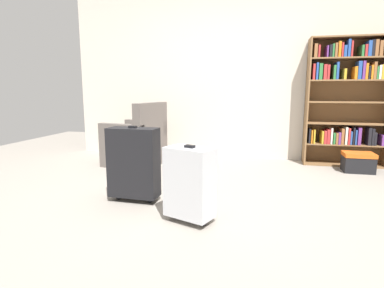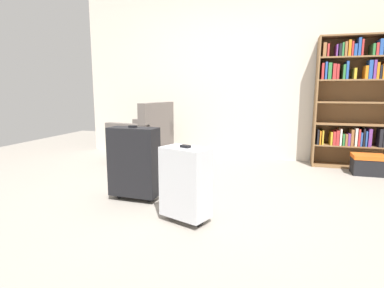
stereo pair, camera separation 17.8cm
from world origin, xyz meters
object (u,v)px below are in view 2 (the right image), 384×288
Objects in this scene: suitcase_silver at (186,182)px; suitcase_black at (134,162)px; armchair at (143,143)px; storage_box at (368,164)px; bookshelf at (359,96)px; mug at (176,165)px.

suitcase_black reaches higher than suitcase_silver.
armchair is 2.36× the size of storage_box.
bookshelf is at bearing 41.65° from suitcase_black.
storage_box is (0.09, -0.40, -0.86)m from bookshelf.
suitcase_silver reaches higher than mug.
suitcase_silver is at bearing -56.22° from armchair.
armchair is (-2.92, -0.66, -0.68)m from bookshelf.
suitcase_black is (-2.35, -2.09, -0.61)m from bookshelf.
bookshelf reaches higher than suitcase_black.
mug is at bearing -171.20° from storage_box.
armchair reaches higher than suitcase_black.
mug is at bearing -13.24° from armchair.
mug is (0.54, -0.13, -0.27)m from armchair.
armchair reaches higher than storage_box.
suitcase_silver is (0.67, -1.68, 0.29)m from mug.
bookshelf is 14.92× the size of mug.
bookshelf reaches higher than armchair.
bookshelf is 3.21m from suitcase_black.
storage_box is (2.47, 0.38, 0.09)m from mug.
mug is 0.19× the size of suitcase_silver.
suitcase_black is at bearing -138.35° from bookshelf.
suitcase_black is (-2.45, -1.69, 0.25)m from storage_box.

